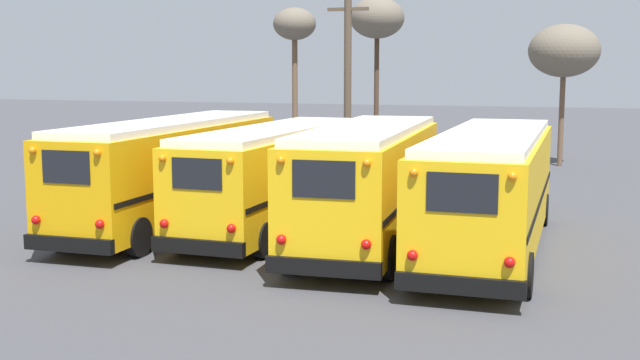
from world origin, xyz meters
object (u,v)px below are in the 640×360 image
Objects in this scene: school_bus_2 at (368,181)px; bare_tree_1 at (377,20)px; bare_tree_0 at (564,51)px; utility_pole at (348,80)px; bare_tree_2 at (295,28)px; school_bus_3 at (491,187)px; school_bus_0 at (174,168)px; school_bus_1 at (277,174)px.

bare_tree_1 is at bearing 103.68° from school_bus_2.
school_bus_2 is 20.76m from bare_tree_0.
bare_tree_1 is at bearing 97.24° from utility_pole.
school_bus_2 is 25.24m from bare_tree_2.
bare_tree_1 is (-8.78, 22.83, 5.64)m from school_bus_3.
bare_tree_0 is 10.63m from bare_tree_1.
bare_tree_2 is at bearing -172.00° from bare_tree_1.
school_bus_0 is at bearing -91.75° from bare_tree_1.
bare_tree_2 is (-13.37, 22.18, 5.24)m from school_bus_3.
bare_tree_1 reaches higher than school_bus_3.
bare_tree_2 reaches higher than school_bus_2.
school_bus_1 is at bearing -83.49° from bare_tree_1.
school_bus_2 is at bearing -71.45° from utility_pole.
school_bus_0 is at bearing -99.42° from utility_pole.
bare_tree_0 is at bearing 60.65° from school_bus_0.
school_bus_1 is 11.83m from utility_pole.
bare_tree_0 reaches higher than school_bus_3.
utility_pole is 1.20× the size of bare_tree_0.
school_bus_3 reaches higher than school_bus_1.
school_bus_3 is at bearing -10.05° from school_bus_1.
bare_tree_0 is (1.19, 19.65, 3.80)m from school_bus_3.
school_bus_0 is 22.84m from bare_tree_1.
utility_pole is 1.01× the size of bare_tree_2.
school_bus_3 is 1.27× the size of bare_tree_1.
school_bus_2 is 24.46m from bare_tree_1.
school_bus_3 is at bearing -93.48° from bare_tree_0.
bare_tree_2 is (-5.88, 9.57, 2.73)m from utility_pole.
bare_tree_2 reaches higher than school_bus_3.
school_bus_2 is at bearing -24.27° from school_bus_1.
school_bus_0 is 1.28× the size of bare_tree_1.
school_bus_1 is at bearing 7.60° from school_bus_0.
bare_tree_0 is at bearing -17.66° from bare_tree_1.
school_bus_2 is 3.17m from school_bus_3.
utility_pole reaches higher than school_bus_3.
school_bus_1 is at bearing -84.15° from utility_pole.
utility_pole reaches higher than bare_tree_2.
bare_tree_2 is (-3.91, 21.49, 5.20)m from school_bus_0.
school_bus_0 is 1.36× the size of bare_tree_2.
bare_tree_0 is (7.50, 18.53, 3.86)m from school_bus_1.
bare_tree_0 is at bearing 39.04° from utility_pole.
school_bus_3 is at bearing -4.21° from school_bus_0.
school_bus_1 is 1.18× the size of bare_tree_1.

